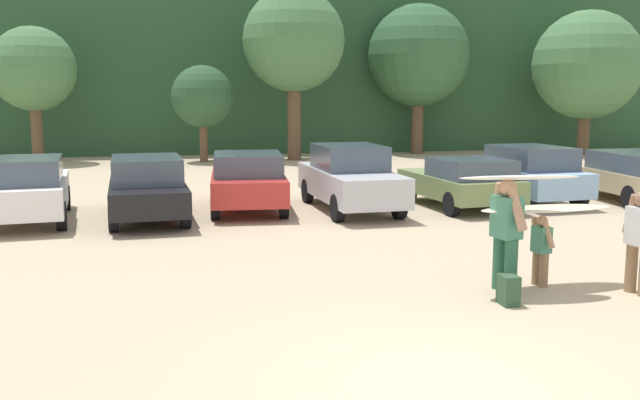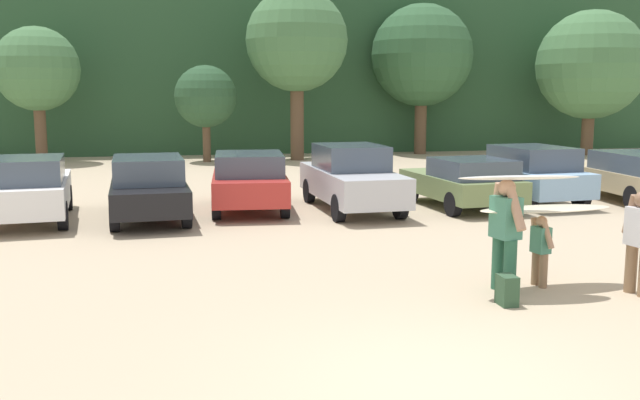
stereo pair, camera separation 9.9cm
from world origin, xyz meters
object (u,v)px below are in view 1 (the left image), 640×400
backpack_dropped (508,290)px  parked_car_black (147,187)px  person_adult (506,228)px  parked_car_sky_blue (528,173)px  surfboard_white (520,177)px  parked_car_red (248,180)px  parked_car_white (28,188)px  parked_car_olive_green (462,181)px  person_child (541,246)px  parked_car_silver (350,178)px  parked_car_tan (631,174)px  surfboard_cream (547,209)px

backpack_dropped → parked_car_black: bearing=123.5°
backpack_dropped → person_adult: bearing=69.0°
parked_car_sky_blue → surfboard_white: size_ratio=2.11×
parked_car_black → parked_car_red: 2.72m
parked_car_white → surfboard_white: size_ratio=2.37×
parked_car_olive_green → person_adult: person_adult is taller
parked_car_black → person_adult: size_ratio=2.65×
parked_car_olive_green → person_child: size_ratio=3.58×
surfboard_white → parked_car_olive_green: bearing=-101.6°
parked_car_silver → parked_car_sky_blue: size_ratio=1.18×
parked_car_black → parked_car_olive_green: bearing=-93.3°
backpack_dropped → parked_car_tan: bearing=47.6°
parked_car_red → person_adult: 9.19m
parked_car_white → parked_car_silver: size_ratio=0.95×
parked_car_sky_blue → parked_car_tan: parked_car_sky_blue is taller
parked_car_tan → surfboard_cream: bearing=139.8°
parked_car_sky_blue → person_child: (-3.96, -8.19, -0.20)m
person_adult → surfboard_cream: (0.77, 0.19, 0.26)m
parked_car_olive_green → surfboard_cream: (-1.69, -7.65, 0.54)m
parked_car_tan → surfboard_white: bearing=138.5°
person_adult → person_child: person_adult is taller
parked_car_white → parked_car_silver: bearing=-94.6°
parked_car_silver → parked_car_black: bearing=90.7°
parked_car_white → person_child: bearing=-135.9°
parked_car_silver → parked_car_red: bearing=75.5°
parked_car_black → parked_car_red: size_ratio=1.05×
person_child → parked_car_sky_blue: bearing=-126.9°
person_adult → backpack_dropped: 1.09m
parked_car_silver → surfboard_cream: size_ratio=2.12×
parked_car_silver → person_adult: 8.09m
parked_car_red → parked_car_sky_blue: bearing=-88.2°
person_child → surfboard_cream: bearing=-177.6°
parked_car_tan → surfboard_cream: 10.48m
person_child → surfboard_cream: (0.07, 0.02, 0.61)m
person_child → parked_car_black: bearing=-60.2°
parked_car_black → backpack_dropped: (5.56, -8.40, -0.59)m
backpack_dropped → parked_car_white: bearing=134.6°
parked_car_olive_green → parked_car_sky_blue: bearing=-82.5°
parked_car_red → surfboard_white: size_ratio=2.30×
parked_car_white → parked_car_olive_green: bearing=-96.4°
parked_car_white → person_child: (9.32, -7.59, -0.18)m
parked_car_olive_green → parked_car_sky_blue: parked_car_sky_blue is taller
surfboard_cream → person_child: bearing=11.0°
parked_car_red → parked_car_silver: (2.67, -0.52, 0.06)m
surfboard_white → parked_car_sky_blue: bearing=-113.3°
parked_car_silver → person_adult: bearing=-179.1°
person_adult → parked_car_red: bearing=-80.3°
person_adult → surfboard_white: (0.12, -0.15, 0.82)m
parked_car_silver → parked_car_olive_green: 3.07m
parked_car_white → surfboard_cream: size_ratio=2.01×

